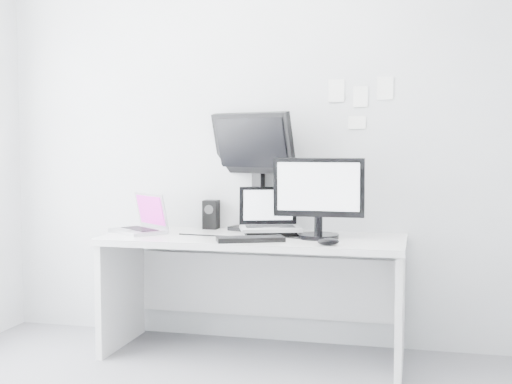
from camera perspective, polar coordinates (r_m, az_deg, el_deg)
back_wall at (r=4.36m, az=0.90°, el=4.93°), size 3.60×0.00×3.60m
desk at (r=4.12m, az=-0.21°, el=-8.82°), size 1.80×0.70×0.73m
macbook at (r=4.27m, az=-10.02°, el=-1.69°), size 0.43×0.42×0.26m
speaker at (r=4.42m, az=-3.83°, el=-1.92°), size 0.11×0.11×0.19m
dell_laptop at (r=4.10m, az=1.22°, el=-1.58°), size 0.43×0.38×0.30m
rear_monitor at (r=4.30m, az=-0.06°, el=1.86°), size 0.61×0.39×0.78m
samsung_monitor at (r=3.97m, az=5.31°, el=-0.40°), size 0.54×0.25×0.49m
keyboard at (r=3.85m, az=-0.48°, el=-4.01°), size 0.41×0.28×0.03m
mouse at (r=3.71m, az=6.15°, el=-4.22°), size 0.14×0.11×0.04m
wall_note_0 at (r=4.29m, az=6.83°, el=8.53°), size 0.10×0.00×0.14m
wall_note_1 at (r=4.27m, az=8.84°, el=7.99°), size 0.09×0.00×0.13m
wall_note_2 at (r=4.26m, az=10.88°, el=8.65°), size 0.10×0.00×0.14m
wall_note_3 at (r=4.26m, az=8.55°, el=5.85°), size 0.11×0.00×0.08m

